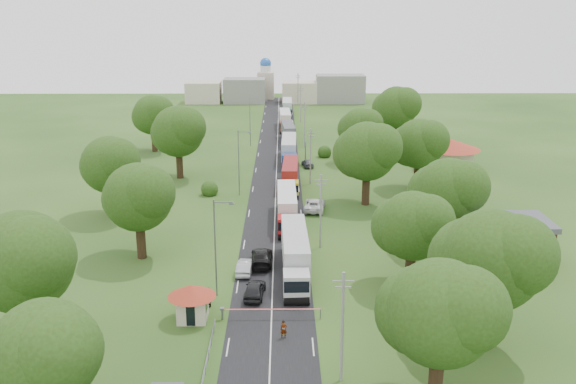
{
  "coord_description": "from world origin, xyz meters",
  "views": [
    {
      "loc": [
        1.05,
        -78.16,
        27.79
      ],
      "look_at": [
        1.79,
        6.26,
        3.0
      ],
      "focal_mm": 40.0,
      "sensor_mm": 36.0,
      "label": 1
    }
  ],
  "objects_px": {
    "boom_barrier": "(257,310)",
    "car_lane_front": "(255,290)",
    "info_sign": "(305,147)",
    "pedestrian_near": "(284,330)",
    "truck_0": "(295,254)",
    "car_lane_mid": "(245,267)",
    "guard_booth": "(192,298)"
  },
  "relations": [
    {
      "from": "car_lane_front",
      "to": "car_lane_mid",
      "type": "xyz_separation_m",
      "value": [
        -1.28,
        5.85,
        -0.07
      ]
    },
    {
      "from": "car_lane_front",
      "to": "truck_0",
      "type": "bearing_deg",
      "value": -119.92
    },
    {
      "from": "car_lane_front",
      "to": "pedestrian_near",
      "type": "xyz_separation_m",
      "value": [
        2.84,
        -8.19,
        0.02
      ]
    },
    {
      "from": "boom_barrier",
      "to": "car_lane_front",
      "type": "xyz_separation_m",
      "value": [
        -0.36,
        4.69,
        -0.1
      ]
    },
    {
      "from": "truck_0",
      "to": "car_lane_mid",
      "type": "height_order",
      "value": "truck_0"
    },
    {
      "from": "truck_0",
      "to": "car_lane_front",
      "type": "xyz_separation_m",
      "value": [
        -4.09,
        -5.77,
        -1.48
      ]
    },
    {
      "from": "boom_barrier",
      "to": "guard_booth",
      "type": "distance_m",
      "value": 5.98
    },
    {
      "from": "boom_barrier",
      "to": "info_sign",
      "type": "height_order",
      "value": "info_sign"
    },
    {
      "from": "guard_booth",
      "to": "car_lane_mid",
      "type": "xyz_separation_m",
      "value": [
        4.2,
        10.54,
        -1.44
      ]
    },
    {
      "from": "truck_0",
      "to": "car_lane_front",
      "type": "relative_size",
      "value": 3.34
    },
    {
      "from": "car_lane_mid",
      "to": "boom_barrier",
      "type": "bearing_deg",
      "value": 102.37
    },
    {
      "from": "car_lane_front",
      "to": "car_lane_mid",
      "type": "relative_size",
      "value": 1.06
    },
    {
      "from": "boom_barrier",
      "to": "truck_0",
      "type": "height_order",
      "value": "truck_0"
    },
    {
      "from": "boom_barrier",
      "to": "guard_booth",
      "type": "relative_size",
      "value": 2.1
    },
    {
      "from": "guard_booth",
      "to": "info_sign",
      "type": "relative_size",
      "value": 1.07
    },
    {
      "from": "boom_barrier",
      "to": "info_sign",
      "type": "bearing_deg",
      "value": 83.76
    },
    {
      "from": "info_sign",
      "to": "truck_0",
      "type": "xyz_separation_m",
      "value": [
        -2.83,
        -49.54,
        -0.73
      ]
    },
    {
      "from": "boom_barrier",
      "to": "info_sign",
      "type": "distance_m",
      "value": 60.39
    },
    {
      "from": "boom_barrier",
      "to": "car_lane_front",
      "type": "relative_size",
      "value": 1.99
    },
    {
      "from": "guard_booth",
      "to": "pedestrian_near",
      "type": "height_order",
      "value": "guard_booth"
    },
    {
      "from": "car_lane_front",
      "to": "boom_barrier",
      "type": "bearing_deg",
      "value": 99.86
    },
    {
      "from": "info_sign",
      "to": "pedestrian_near",
      "type": "relative_size",
      "value": 2.54
    },
    {
      "from": "truck_0",
      "to": "car_lane_mid",
      "type": "xyz_separation_m",
      "value": [
        -5.37,
        0.08,
        -1.55
      ]
    },
    {
      "from": "guard_booth",
      "to": "truck_0",
      "type": "relative_size",
      "value": 0.28
    },
    {
      "from": "car_lane_front",
      "to": "pedestrian_near",
      "type": "distance_m",
      "value": 8.66
    },
    {
      "from": "boom_barrier",
      "to": "info_sign",
      "type": "xyz_separation_m",
      "value": [
        6.56,
        60.0,
        2.11
      ]
    },
    {
      "from": "info_sign",
      "to": "car_lane_front",
      "type": "bearing_deg",
      "value": -97.13
    },
    {
      "from": "guard_booth",
      "to": "truck_0",
      "type": "xyz_separation_m",
      "value": [
        9.57,
        10.46,
        0.11
      ]
    },
    {
      "from": "boom_barrier",
      "to": "truck_0",
      "type": "relative_size",
      "value": 0.6
    },
    {
      "from": "boom_barrier",
      "to": "guard_booth",
      "type": "height_order",
      "value": "guard_booth"
    },
    {
      "from": "truck_0",
      "to": "car_lane_mid",
      "type": "relative_size",
      "value": 3.53
    },
    {
      "from": "boom_barrier",
      "to": "car_lane_mid",
      "type": "xyz_separation_m",
      "value": [
        -1.64,
        10.54,
        -0.17
      ]
    }
  ]
}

